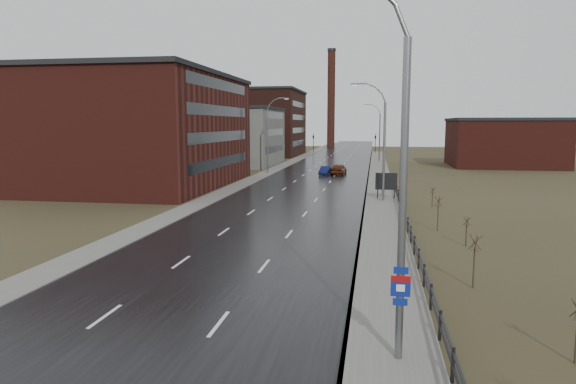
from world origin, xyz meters
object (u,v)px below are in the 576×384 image
(streetlight_main, at_px, (393,172))
(car_near, at_px, (325,171))
(billboard, at_px, (386,182))
(car_far, at_px, (339,169))

(streetlight_main, bearing_deg, car_near, 97.37)
(billboard, bearing_deg, streetlight_main, -91.02)
(streetlight_main, bearing_deg, car_far, 95.46)
(billboard, xyz_separation_m, car_near, (-8.24, 23.58, -1.16))
(streetlight_main, distance_m, car_near, 59.65)
(streetlight_main, relative_size, car_far, 2.57)
(car_far, bearing_deg, billboard, 109.01)
(car_near, xyz_separation_m, car_far, (1.89, 1.05, 0.16))
(billboard, distance_m, car_far, 25.45)
(billboard, xyz_separation_m, car_far, (-6.36, 24.63, -1.00))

